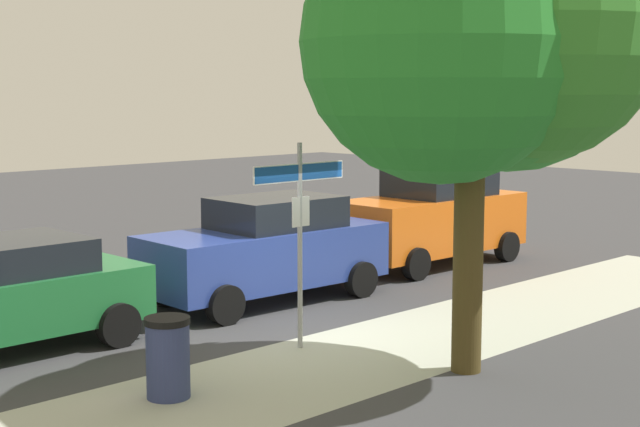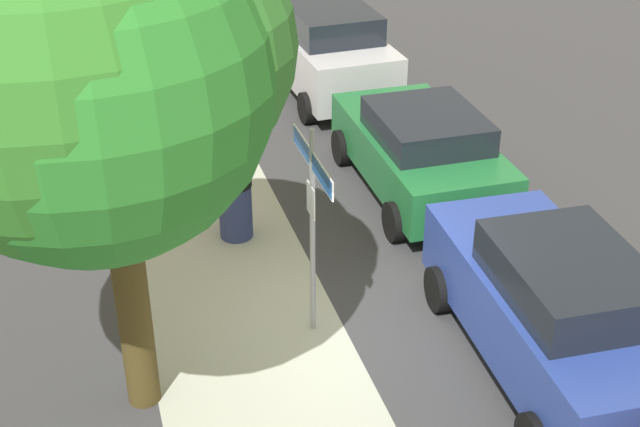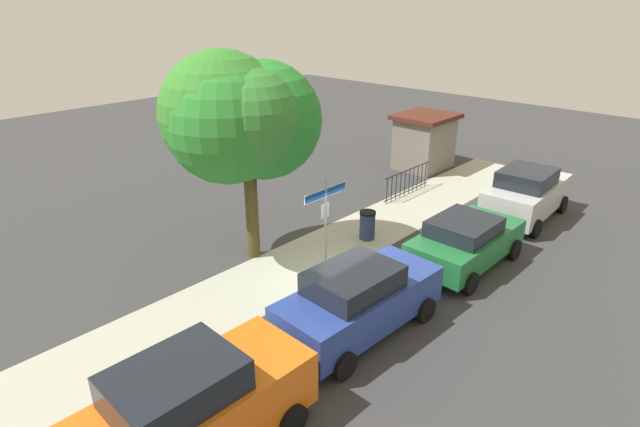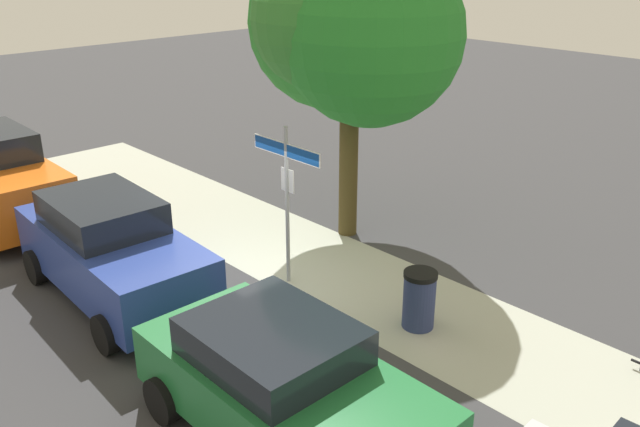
{
  "view_description": "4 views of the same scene",
  "coord_description": "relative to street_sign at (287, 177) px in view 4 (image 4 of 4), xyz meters",
  "views": [
    {
      "loc": [
        9.33,
        9.9,
        3.64
      ],
      "look_at": [
        0.58,
        0.99,
        2.0
      ],
      "focal_mm": 52.72,
      "sensor_mm": 36.0,
      "label": 1
    },
    {
      "loc": [
        -8.74,
        3.0,
        7.23
      ],
      "look_at": [
        1.09,
        0.1,
        1.34
      ],
      "focal_mm": 49.32,
      "sensor_mm": 36.0,
      "label": 2
    },
    {
      "loc": [
        -9.42,
        -8.55,
        7.54
      ],
      "look_at": [
        0.19,
        0.43,
        1.93
      ],
      "focal_mm": 28.57,
      "sensor_mm": 36.0,
      "label": 3
    },
    {
      "loc": [
        8.75,
        -6.72,
        5.85
      ],
      "look_at": [
        0.84,
        0.78,
        1.37
      ],
      "focal_mm": 37.56,
      "sensor_mm": 36.0,
      "label": 4
    }
  ],
  "objects": [
    {
      "name": "ground_plane",
      "position": [
        -0.4,
        -0.4,
        -2.03
      ],
      "size": [
        60.0,
        60.0,
        0.0
      ],
      "primitive_type": "plane",
      "color": "#38383A"
    },
    {
      "name": "sidewalk_strip",
      "position": [
        1.6,
        0.9,
        -2.03
      ],
      "size": [
        24.0,
        2.6,
        0.0
      ],
      "primitive_type": "cube",
      "color": "#ABAE9D",
      "rests_on": "ground_plane"
    },
    {
      "name": "street_sign",
      "position": [
        0.0,
        0.0,
        0.0
      ],
      "size": [
        1.69,
        0.07,
        2.93
      ],
      "color": "#9EA0A5",
      "rests_on": "ground_plane"
    },
    {
      "name": "shade_tree",
      "position": [
        -0.96,
        2.43,
        2.34
      ],
      "size": [
        4.63,
        4.08,
        6.29
      ],
      "color": "#483B1B",
      "rests_on": "ground_plane"
    },
    {
      "name": "car_blue",
      "position": [
        -1.64,
        -2.59,
        -1.11
      ],
      "size": [
        4.44,
        2.11,
        1.81
      ],
      "rotation": [
        0.0,
        0.0,
        -0.04
      ],
      "color": "#283D92",
      "rests_on": "ground_plane"
    },
    {
      "name": "car_green",
      "position": [
        3.16,
        -2.8,
        -1.21
      ],
      "size": [
        4.1,
        2.11,
        1.57
      ],
      "rotation": [
        0.0,
        0.0,
        -0.01
      ],
      "color": "#1F6C35",
      "rests_on": "ground_plane"
    },
    {
      "name": "trash_bin",
      "position": [
        2.63,
        0.5,
        -1.53
      ],
      "size": [
        0.55,
        0.55,
        0.98
      ],
      "color": "navy",
      "rests_on": "ground_plane"
    }
  ]
}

